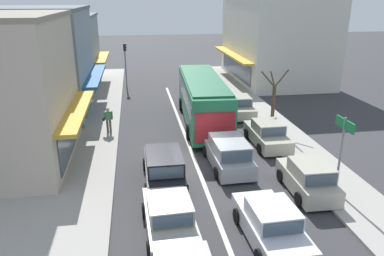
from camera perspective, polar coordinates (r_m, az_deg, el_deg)
name	(u,v)px	position (r m, az deg, el deg)	size (l,w,h in m)	color
ground_plane	(198,168)	(19.56, 0.85, -6.05)	(140.00, 140.00, 0.00)	#353538
lane_centre_line	(187,140)	(23.18, -0.79, -1.81)	(0.20, 28.00, 0.01)	silver
sidewalk_left	(78,134)	(25.13, -17.00, -0.81)	(5.20, 44.00, 0.14)	#A39E96
kerb_right	(271,124)	(26.49, 11.99, 0.65)	(2.80, 44.00, 0.12)	#A39E96
shopfront_mid_block	(35,62)	(30.09, -22.83, 9.26)	(8.57, 9.37, 7.71)	#84939E
shopfront_far_end	(58,51)	(38.73, -19.79, 10.93)	(8.36, 7.71, 6.79)	#84939E
building_right_far	(275,35)	(40.43, 12.58, 13.66)	(9.18, 13.18, 9.23)	silver
city_bus	(203,97)	(25.68, 1.62, 4.73)	(3.15, 10.97, 3.23)	#237A4C
wagon_behind_bus_near	(228,153)	(19.45, 5.51, -3.88)	(2.01, 4.54, 1.58)	#9EA3A8
sedan_queue_far_back	(271,225)	(14.18, 11.95, -14.24)	(2.00, 4.25, 1.47)	silver
sedan_queue_gap_filler	(170,218)	(14.27, -3.43, -13.57)	(2.01, 4.26, 1.47)	#B7B29E
wagon_behind_bus_mid	(164,168)	(17.87, -4.29, -6.05)	(1.95, 4.51, 1.58)	black
parked_hatchback_kerb_front	(308,178)	(17.69, 17.28, -7.35)	(1.88, 3.73, 1.54)	#B7B29E
parked_sedan_kerb_second	(267,134)	(22.66, 11.39, -0.95)	(1.91, 4.21, 1.47)	#B7B29E
parked_sedan_kerb_third	(239,106)	(28.06, 7.12, 3.29)	(2.01, 4.26, 1.47)	#B7B29E
traffic_light_downstreet	(125,58)	(36.57, -10.13, 10.46)	(0.33, 0.24, 4.20)	gray
directional_road_sign	(343,138)	(17.30, 22.01, -1.43)	(0.10, 1.40, 3.60)	gray
street_tree_right	(273,101)	(25.34, 12.31, 4.04)	(1.90, 1.87, 3.96)	brown
pedestrian_with_handbag_near	(108,119)	(24.35, -12.66, 1.41)	(0.65, 0.35, 1.63)	#4C4742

